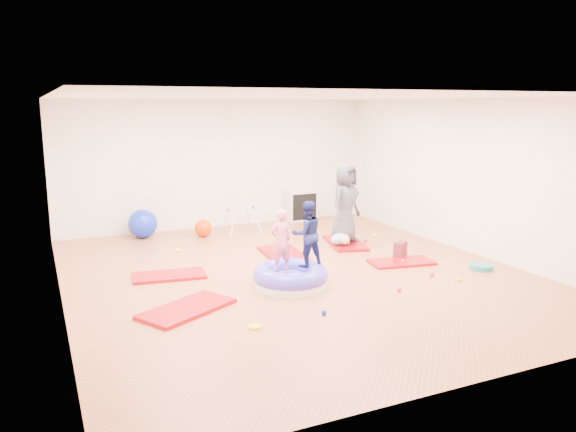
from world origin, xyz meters
name	(u,v)px	position (x,y,z in m)	size (l,w,h in m)	color
room	(296,188)	(0.00, 0.00, 1.40)	(7.01, 8.01, 2.81)	#B16848
gym_mat_front_left	(187,309)	(-2.01, -0.89, 0.03)	(1.27, 0.64, 0.05)	#B4001D
gym_mat_mid_left	(169,276)	(-1.89, 0.69, 0.02)	(1.13, 0.56, 0.05)	#B4001D
gym_mat_center_back	(284,254)	(0.28, 1.09, 0.03)	(1.28, 0.64, 0.05)	#B4001D
gym_mat_right	(401,262)	(1.91, -0.20, 0.02)	(1.08, 0.54, 0.05)	#B4001D
gym_mat_rear_right	(345,243)	(1.72, 1.37, 0.03)	(1.24, 0.62, 0.05)	#B4001D
inflatable_cushion	(290,278)	(-0.34, -0.53, 0.14)	(1.13, 1.13, 0.35)	white
child_pink	(281,237)	(-0.51, -0.56, 0.79)	(0.34, 0.22, 0.92)	pink
child_navy	(307,231)	(-0.06, -0.52, 0.83)	(0.49, 0.38, 1.00)	navy
adult_caregiver	(345,203)	(1.70, 1.38, 0.82)	(0.75, 0.49, 1.53)	#44444F
infant	(341,239)	(1.51, 1.17, 0.17)	(0.39, 0.39, 0.23)	#92B9EB
ball_pit_balls	(361,265)	(1.16, -0.10, 0.04)	(4.07, 3.98, 0.07)	#E33D33
exercise_ball_blue	(143,224)	(-1.77, 3.56, 0.30)	(0.59, 0.59, 0.59)	#112BD2
exercise_ball_orange	(203,228)	(-0.63, 3.14, 0.18)	(0.36, 0.36, 0.36)	#D63800
infant_play_gym	(241,216)	(0.18, 3.08, 0.37)	(0.73, 0.69, 0.56)	silver
cube_shelf	(302,206)	(1.94, 3.79, 0.35)	(0.70, 0.35, 0.70)	silver
balance_disc	(481,267)	(2.91, -1.03, 0.04)	(0.38, 0.38, 0.08)	teal
backpack	(400,250)	(2.10, 0.10, 0.15)	(0.25, 0.16, 0.29)	maroon
yellow_toy	(255,326)	(-1.40, -1.79, 0.01)	(0.18, 0.18, 0.03)	#FFF721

